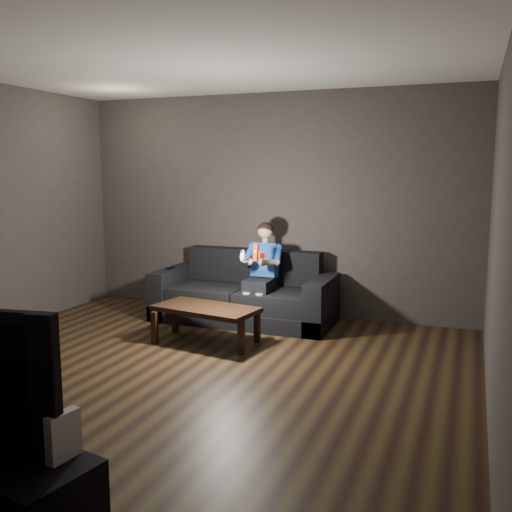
% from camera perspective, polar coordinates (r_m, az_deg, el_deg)
% --- Properties ---
extents(floor, '(5.00, 5.00, 0.00)m').
position_cam_1_polar(floor, '(5.08, -8.03, -11.92)').
color(floor, black).
rests_on(floor, ground).
extents(back_wall, '(5.00, 0.04, 2.70)m').
position_cam_1_polar(back_wall, '(7.06, 1.63, 5.16)').
color(back_wall, '#3B3433').
rests_on(back_wall, ground).
extents(right_wall, '(0.04, 5.00, 2.70)m').
position_cam_1_polar(right_wall, '(4.17, 23.16, 2.08)').
color(right_wall, '#3B3433').
rests_on(right_wall, ground).
extents(ceiling, '(5.00, 5.00, 0.02)m').
position_cam_1_polar(ceiling, '(4.85, -8.74, 19.52)').
color(ceiling, beige).
rests_on(ceiling, back_wall).
extents(sofa, '(2.11, 0.91, 0.81)m').
position_cam_1_polar(sofa, '(6.77, -1.13, -4.26)').
color(sofa, black).
rests_on(sofa, floor).
extents(child, '(0.44, 0.54, 1.09)m').
position_cam_1_polar(child, '(6.55, 0.61, -0.87)').
color(child, black).
rests_on(child, sofa).
extents(wii_remote_red, '(0.04, 0.07, 0.19)m').
position_cam_1_polar(wii_remote_red, '(6.11, -0.02, 0.35)').
color(wii_remote_red, red).
rests_on(wii_remote_red, child).
extents(nunchuk_white, '(0.06, 0.09, 0.14)m').
position_cam_1_polar(nunchuk_white, '(6.17, -1.36, 0.04)').
color(nunchuk_white, white).
rests_on(nunchuk_white, child).
extents(wii_remote_black, '(0.04, 0.14, 0.03)m').
position_cam_1_polar(wii_remote_black, '(7.05, -8.54, -1.18)').
color(wii_remote_black, black).
rests_on(wii_remote_black, sofa).
extents(coffee_table, '(1.13, 0.70, 0.39)m').
position_cam_1_polar(coffee_table, '(5.90, -5.02, -5.54)').
color(coffee_table, black).
rests_on(coffee_table, floor).
extents(wii_console, '(0.08, 0.17, 0.21)m').
position_cam_1_polar(wii_console, '(2.73, -18.72, -16.68)').
color(wii_console, white).
rests_on(wii_console, media_console).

